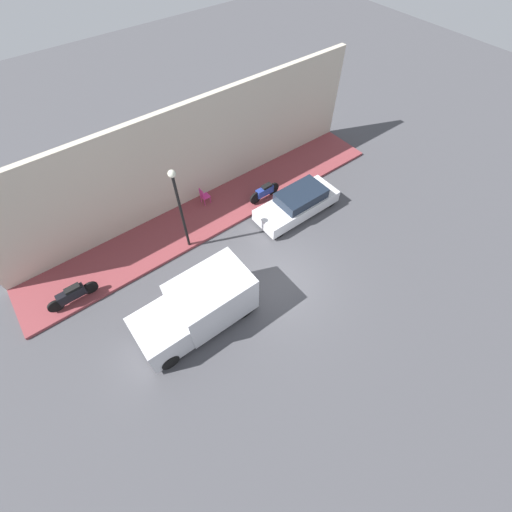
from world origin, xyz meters
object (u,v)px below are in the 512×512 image
Objects in this scene: cafe_chair at (204,196)px; streetlamp at (179,201)px; delivery_van at (197,308)px; motorcycle_black at (72,295)px; motorcycle_blue at (265,192)px; parked_car at (298,203)px.

streetlamp is at bearing 132.57° from cafe_chair.
delivery_van is 1.07× the size of streetlamp.
motorcycle_blue is at bearing -89.64° from motorcycle_black.
cafe_chair is (1.65, -7.30, 0.05)m from motorcycle_black.
delivery_van reaches higher than motorcycle_black.
streetlamp reaches higher than cafe_chair.
delivery_van reaches higher than parked_car.
cafe_chair is at bearing 46.78° from parked_car.
motorcycle_blue is at bearing -86.35° from streetlamp.
motorcycle_black is 7.48m from cafe_chair.
motorcycle_blue is 9.97m from motorcycle_black.
streetlamp is (-0.24, -5.25, 2.29)m from motorcycle_black.
delivery_van is (-2.21, 7.13, 0.44)m from parked_car.
motorcycle_black is 0.47× the size of streetlamp.
motorcycle_blue is 1.97× the size of cafe_chair.
parked_car reaches higher than motorcycle_black.
streetlamp is 3.58m from cafe_chair.
motorcycle_black is (-0.06, 9.97, 0.01)m from motorcycle_blue.
motorcycle_blue is (3.88, -6.35, -0.46)m from delivery_van.
parked_car is at bearing -154.72° from motorcycle_blue.
parked_car is 1.84m from motorcycle_blue.
cafe_chair is at bearing -77.29° from motorcycle_black.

